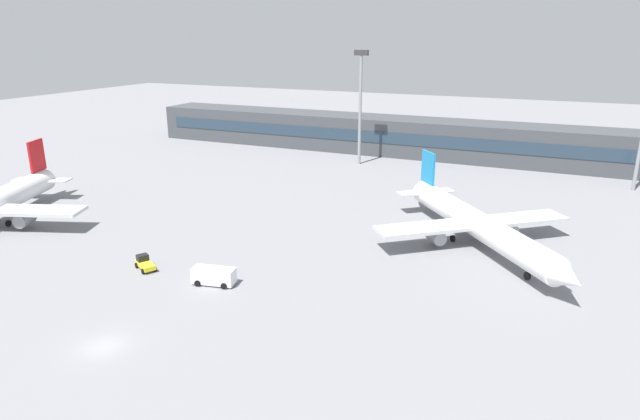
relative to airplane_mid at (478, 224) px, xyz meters
name	(u,v)px	position (x,y,z in m)	size (l,w,h in m)	color
ground_plane	(290,224)	(-28.88, -2.50, -3.19)	(400.00, 400.00, 0.00)	gray
terminal_building	(397,136)	(-28.88, 57.14, 1.31)	(134.52, 12.13, 9.00)	#3F4247
airplane_mid	(478,224)	(0.00, 0.00, 0.00)	(30.06, 34.47, 10.45)	white
baggage_tug_yellow	(145,263)	(-37.93, -26.11, -2.39)	(3.87, 3.10, 1.75)	yellow
service_van_white	(214,276)	(-27.11, -26.31, -2.08)	(5.49, 3.08, 2.08)	white
floodlight_tower_west	(360,100)	(-33.55, 42.27, 11.68)	(3.20, 0.80, 25.70)	gray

